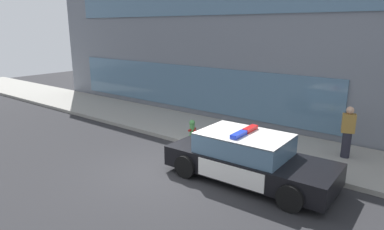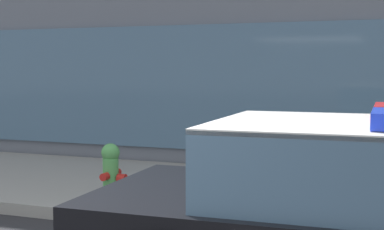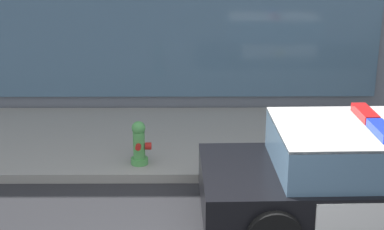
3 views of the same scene
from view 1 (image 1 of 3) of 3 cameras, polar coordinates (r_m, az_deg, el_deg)
name	(u,v)px [view 1 (image 1 of 3)]	position (r m, az deg, el deg)	size (l,w,h in m)	color
ground	(163,172)	(10.60, -4.98, -9.46)	(48.00, 48.00, 0.00)	#262628
sidewalk	(232,137)	(13.58, 6.71, -3.67)	(48.00, 3.43, 0.15)	gray
storefront_building	(283,38)	(18.93, 15.09, 12.36)	(25.33, 9.20, 7.45)	slate
police_cruiser	(248,158)	(9.91, 9.35, -7.11)	(4.86, 2.20, 1.49)	black
fire_hydrant	(192,129)	(12.99, 0.03, -2.44)	(0.34, 0.39, 0.73)	#4C994C
pedestrian_on_sidewalk	(348,132)	(12.08, 24.71, -2.62)	(0.46, 0.37, 1.71)	#23232D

